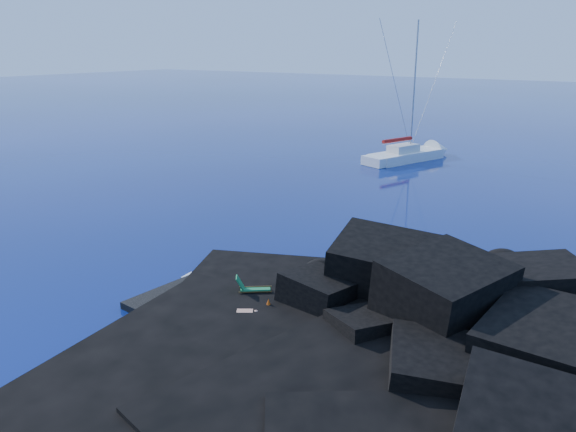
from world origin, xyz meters
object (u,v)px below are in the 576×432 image
Objects in this scene: deck_chair at (255,285)px; marker_cone at (269,304)px; sailboat at (406,161)px; sunbather at (245,313)px.

deck_chair is 1.70m from marker_cone.
sailboat reaches higher than deck_chair.
deck_chair is 2.93× the size of marker_cone.
sunbather is (0.89, -2.00, -0.38)m from deck_chair.
sailboat is 38.04m from deck_chair.
deck_chair is 0.87× the size of sunbather.
marker_cone is at bearing 32.25° from sunbather.
deck_chair reaches higher than sunbather.
deck_chair is at bearing -59.28° from sailboat.
deck_chair is at bearing 81.52° from sunbather.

